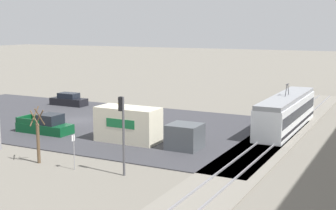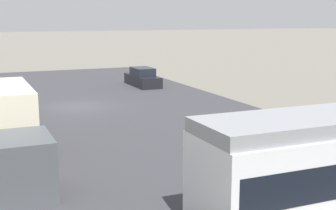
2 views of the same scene
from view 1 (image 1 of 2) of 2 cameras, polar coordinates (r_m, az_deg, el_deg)
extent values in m
plane|color=slate|center=(50.55, -10.82, -1.95)|extent=(320.00, 320.00, 0.00)
cube|color=#38383D|center=(50.54, -10.82, -1.91)|extent=(21.71, 43.82, 0.08)
cube|color=gray|center=(41.48, 12.20, -4.47)|extent=(61.46, 4.40, 0.08)
cube|color=gray|center=(41.64, 11.24, -4.23)|extent=(60.23, 0.10, 0.14)
cube|color=gray|center=(41.29, 13.17, -4.41)|extent=(60.23, 0.10, 0.14)
cube|color=white|center=(47.03, 14.21, -1.08)|extent=(14.66, 2.64, 2.84)
cube|color=black|center=(46.97, 14.22, -0.67)|extent=(14.22, 2.67, 0.95)
cube|color=black|center=(47.20, 14.16, -2.12)|extent=(14.52, 2.68, 0.27)
cube|color=gray|center=(46.77, 14.29, 0.88)|extent=(14.66, 2.43, 0.41)
cylinder|color=#2D2D33|center=(47.10, 14.45, 1.86)|extent=(0.66, 0.07, 1.15)
cylinder|color=#2D2D33|center=(46.23, 14.20, 1.72)|extent=(0.66, 0.07, 1.15)
cube|color=#2D2D33|center=(46.60, 14.35, 2.46)|extent=(1.10, 0.08, 0.06)
cube|color=#4C5156|center=(38.10, 2.06, -3.86)|extent=(2.48, 2.62, 2.05)
cube|color=beige|center=(40.52, -4.89, -2.38)|extent=(2.48, 5.57, 3.01)
cube|color=#196B38|center=(39.42, -5.85, -2.28)|extent=(0.02, 2.79, 0.75)
cube|color=#0C4723|center=(45.45, -14.79, -2.73)|extent=(2.06, 5.40, 0.87)
cube|color=black|center=(44.77, -14.12, -1.69)|extent=(1.90, 1.84, 0.95)
cube|color=#0C4723|center=(45.39, -16.70, -1.94)|extent=(0.12, 2.70, 0.51)
cube|color=#0C4723|center=(46.75, -15.09, -1.54)|extent=(0.12, 2.70, 0.51)
cube|color=#0C4723|center=(47.06, -17.19, -1.56)|extent=(1.90, 0.22, 0.51)
cube|color=red|center=(46.64, -17.92, -2.24)|extent=(0.14, 0.04, 0.18)
cube|color=black|center=(60.43, -12.00, 0.40)|extent=(1.81, 4.77, 0.91)
cube|color=black|center=(60.31, -12.03, 1.14)|extent=(1.56, 2.48, 0.67)
cylinder|color=#47474C|center=(31.34, -5.44, -3.88)|extent=(0.16, 0.16, 5.37)
cube|color=black|center=(30.99, -5.78, 0.14)|extent=(0.28, 0.22, 0.95)
sphere|color=#390606|center=(31.01, -5.98, 0.74)|extent=(0.18, 0.18, 0.18)
sphere|color=yellow|center=(31.06, -5.97, 0.16)|extent=(0.18, 0.18, 0.18)
sphere|color=black|center=(31.11, -5.96, -0.42)|extent=(0.18, 0.18, 0.18)
cylinder|color=brown|center=(35.64, -15.54, -4.55)|extent=(0.24, 0.24, 2.94)
cylinder|color=brown|center=(35.05, -15.95, -1.58)|extent=(0.09, 0.83, 1.13)
cylinder|color=brown|center=(35.04, -15.38, -1.38)|extent=(1.00, 0.09, 1.37)
cylinder|color=brown|center=(35.41, -15.40, -1.44)|extent=(0.09, 0.83, 1.13)
cylinder|color=brown|center=(35.38, -15.98, -1.31)|extent=(1.00, 0.09, 1.37)
cylinder|color=gray|center=(33.47, -11.38, -5.69)|extent=(0.06, 0.06, 2.50)
cube|color=white|center=(33.23, -11.48, -3.97)|extent=(0.32, 0.02, 0.44)
cube|color=red|center=(33.24, -11.50, -3.97)|extent=(0.31, 0.01, 0.10)
camera|label=2|loc=(32.69, 26.89, 1.65)|focal=50.00mm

